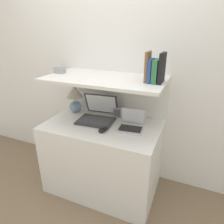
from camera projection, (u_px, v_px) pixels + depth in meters
ground_plane at (89, 208)px, 2.00m from camera, size 12.00×12.00×0.00m
wall_back at (117, 74)px, 2.18m from camera, size 6.00×0.05×2.40m
desk at (103, 157)px, 2.14m from camera, size 1.14×0.69×0.78m
back_riser at (116, 125)px, 2.37m from camera, size 1.14×0.04×1.21m
shelf at (105, 79)px, 1.89m from camera, size 1.14×0.62×0.03m
table_lamp at (75, 96)px, 2.24m from camera, size 0.19×0.19×0.31m
laptop_large at (98, 115)px, 2.08m from camera, size 0.39×0.38×0.25m
laptop_small at (131, 125)px, 1.90m from camera, size 0.26×0.25×0.18m
computer_mouse at (103, 130)px, 1.85m from camera, size 0.09×0.12×0.04m
router_box at (118, 112)px, 2.16m from camera, size 0.09×0.08×0.11m
book_black at (162, 68)px, 1.65m from camera, size 0.03×0.17×0.25m
book_green at (156, 71)px, 1.68m from camera, size 0.04×0.18×0.19m
book_blue at (151, 71)px, 1.69m from camera, size 0.03×0.18×0.19m
book_brown at (148, 67)px, 1.69m from camera, size 0.03×0.15×0.25m
shelf_gadget at (60, 70)px, 2.05m from camera, size 0.09×0.08×0.07m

